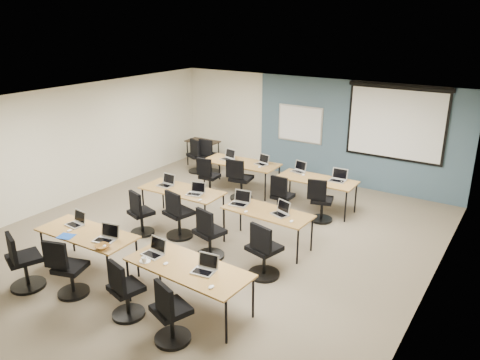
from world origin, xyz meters
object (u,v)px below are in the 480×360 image
Objects in this scene: training_table_mid_right at (267,214)px; utility_table at (203,144)px; training_table_front_right at (188,269)px; task_chair_1 at (68,273)px; laptop_5 at (196,191)px; laptop_0 at (76,221)px; task_chair_9 at (240,183)px; task_chair_11 at (320,204)px; laptop_9 at (262,162)px; training_table_front_left at (87,235)px; laptop_3 at (205,268)px; task_chair_2 at (125,294)px; task_chair_0 at (23,265)px; training_table_mid_left at (182,192)px; task_chair_5 at (178,218)px; task_chair_7 at (263,255)px; laptop_1 at (106,236)px; laptop_11 at (338,178)px; laptop_6 at (240,201)px; task_chair_3 at (170,317)px; laptop_2 at (155,251)px; projector_screen at (396,119)px; task_chair_6 at (209,237)px; spare_chair_a at (209,159)px; laptop_8 at (228,157)px; training_table_back_right at (317,181)px; laptop_7 at (281,211)px; laptop_10 at (299,169)px; task_chair_10 at (281,200)px; laptop_4 at (166,183)px; spare_chair_b at (197,159)px; training_table_back_left at (241,164)px; task_chair_4 at (140,217)px; whiteboard at (300,124)px.

utility_table is at bearing 142.73° from training_table_mid_right.
task_chair_1 reaches higher than training_table_front_right.
laptop_5 is (-1.71, 2.37, 0.10)m from training_table_front_right.
laptop_0 is 0.98× the size of laptop_5.
task_chair_9 is 2.13m from task_chair_11.
laptop_9 is at bearing 111.16° from training_table_front_right.
training_table_front_left is 2.45m from laptop_3.
utility_table is (-3.52, 6.48, 0.26)m from task_chair_2.
training_table_mid_left is at bearing 103.43° from task_chair_0.
laptop_0 is at bearing -103.34° from task_chair_5.
training_table_mid_left is 1.76× the size of task_chair_7.
laptop_5 is at bearing 79.47° from laptop_1.
laptop_11 is at bearing -14.36° from utility_table.
laptop_6 is (1.16, 3.16, 0.39)m from task_chair_1.
task_chair_3 is 2.14m from task_chair_7.
laptop_6 is at bearing 93.99° from laptop_2.
task_chair_6 is at bearing -109.36° from projector_screen.
spare_chair_a is (-1.93, 5.40, -0.38)m from laptop_1.
laptop_5 is at bearing -176.60° from training_table_mid_right.
laptop_2 is 5.10m from laptop_8.
task_chair_7 is (2.59, -1.02, -0.26)m from training_table_mid_left.
training_table_back_right is 1.81× the size of task_chair_11.
task_chair_5 reaches higher than task_chair_11.
training_table_back_right is 5.63× the size of laptop_5.
laptop_0 is at bearing -75.44° from utility_table.
laptop_7 reaches higher than training_table_back_right.
laptop_8 is at bearing -163.98° from laptop_10.
laptop_9 is 1.58m from task_chair_10.
task_chair_10 is 3.45m from spare_chair_a.
training_table_mid_left is 1.06× the size of training_table_mid_right.
training_table_mid_left is 1.76m from task_chair_6.
laptop_4 is (-2.52, 0.03, 0.11)m from training_table_mid_right.
spare_chair_b is (-1.39, 0.45, -0.38)m from laptop_8.
laptop_5 is (0.44, 2.42, 0.11)m from training_table_front_left.
task_chair_11 is at bearing 15.09° from task_chair_10.
spare_chair_a reaches higher than laptop_3.
training_table_mid_right is at bearing -2.13° from training_table_mid_left.
laptop_9 is (0.54, 0.14, 0.10)m from training_table_back_left.
training_table_back_right is 5.51× the size of laptop_3.
training_table_back_left is at bearing 101.63° from task_chair_4.
training_table_back_left is 2.30m from utility_table.
training_table_mid_left is at bearing -60.10° from utility_table.
laptop_9 is at bearing 18.83° from laptop_8.
task_chair_5 is 1.07× the size of utility_table.
training_table_back_right is at bearing 116.46° from laptop_7.
training_table_mid_left is at bearing -139.65° from task_chair_10.
task_chair_10 is 3.71m from spare_chair_b.
whiteboard is 5.55m from task_chair_7.
task_chair_0 reaches higher than training_table_front_right.
task_chair_1 reaches higher than training_table_back_left.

